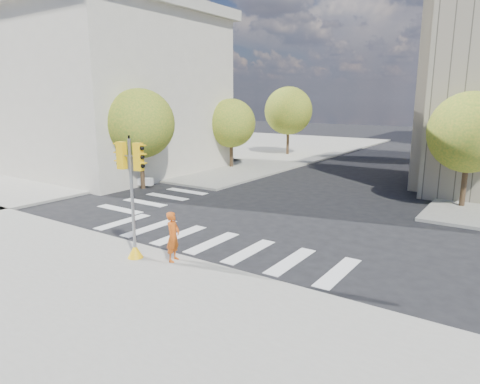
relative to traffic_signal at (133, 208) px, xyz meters
The scene contains 10 objects.
ground 5.65m from the traffic_signal, 77.34° to the left, with size 160.00×160.00×0.00m, color black.
sidewalk_far_left 36.46m from the traffic_signal, 121.16° to the left, with size 28.00×40.00×0.15m, color gray.
classical_building 23.40m from the traffic_signal, 145.07° to the left, with size 19.00×15.00×12.70m.
tree_lw_near 13.26m from the traffic_signal, 135.57° to the left, with size 4.40×4.40×6.41m.
tree_lw_mid 21.38m from the traffic_signal, 116.00° to the left, with size 4.00×4.00×5.77m.
tree_lw_far 30.72m from the traffic_signal, 107.76° to the left, with size 4.80×4.80×6.95m.
tree_re_near 17.57m from the traffic_signal, 60.26° to the left, with size 4.20×4.20×6.16m.
traffic_signal is the anchor object (origin of this frame).
photographer 1.76m from the traffic_signal, 22.24° to the left, with size 0.65×0.43×1.79m, color #BF4D12.
planter_wall 14.80m from the traffic_signal, 143.62° to the left, with size 6.00×0.40×0.50m, color silver.
Camera 1 is at (10.17, -15.08, 5.78)m, focal length 32.00 mm.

